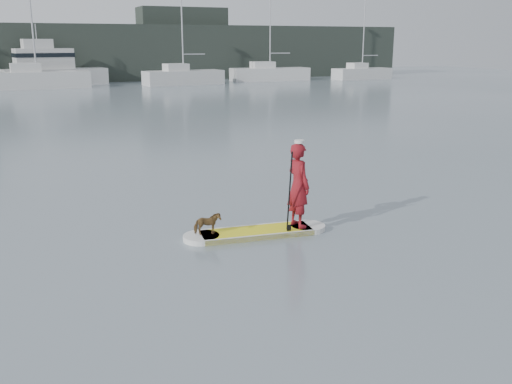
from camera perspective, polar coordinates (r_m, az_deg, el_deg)
name	(u,v)px	position (r m, az deg, el deg)	size (l,w,h in m)	color
ground	(82,232)	(13.65, -16.97, -3.82)	(140.00, 140.00, 0.00)	slate
paddleboard	(256,232)	(12.83, 0.00, -4.06)	(3.28, 1.08, 0.12)	yellow
paddler	(298,185)	(12.85, 4.26, 0.67)	(0.70, 0.46, 1.92)	maroon
white_cap	(299,142)	(12.64, 4.35, 5.05)	(0.22, 0.22, 0.07)	silver
dog	(207,224)	(12.47, -4.89, -3.20)	(0.26, 0.58, 0.49)	#52321C
paddle	(289,202)	(12.57, 3.35, -0.97)	(0.10, 0.30, 2.00)	black
sailboat_d	(36,78)	(57.03, -21.12, 10.60)	(9.30, 3.17, 13.58)	silver
sailboat_e	(183,76)	(58.76, -7.32, 11.40)	(8.15, 3.35, 11.50)	silver
sailboat_f	(269,73)	(64.41, 1.34, 11.85)	(8.81, 3.09, 12.99)	silver
motor_yacht_a	(50,68)	(60.95, -19.89, 11.56)	(10.11, 4.41, 5.86)	silver
shore_mass	(19,53)	(65.95, -22.64, 12.67)	(90.00, 6.00, 6.00)	#202922
shore_building_east	(183,43)	(69.63, -7.34, 14.54)	(10.00, 4.00, 8.00)	#202922
sailboat_g	(362,72)	(67.81, 10.51, 11.69)	(7.06, 2.73, 10.34)	silver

